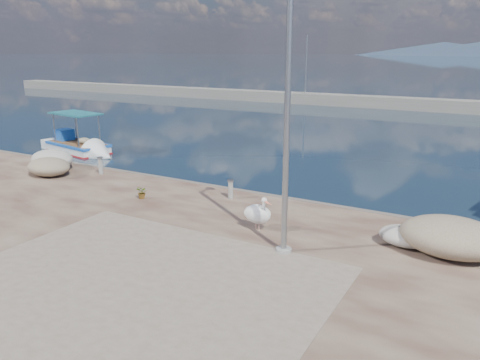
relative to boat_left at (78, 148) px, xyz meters
name	(u,v)px	position (x,y,z in m)	size (l,w,h in m)	color
ground	(179,250)	(13.92, -8.59, -0.21)	(1400.00, 1400.00, 0.00)	#162635
quay_patch	(136,284)	(14.92, -11.59, 0.29)	(9.00, 7.00, 0.01)	gray
breakwater	(415,104)	(13.92, 31.41, 0.39)	(120.00, 2.20, 7.50)	gray
boat_left	(78,148)	(0.00, 0.00, 0.00)	(5.93, 2.81, 2.74)	white
pelican	(258,214)	(15.84, -7.04, 0.82)	(1.17, 0.83, 1.13)	tan
lamp_post	(287,134)	(17.21, -8.12, 3.58)	(0.44, 0.96, 7.00)	gray
bollard_near	(231,188)	(13.47, -4.70, 0.68)	(0.24, 0.24, 0.73)	gray
bollard_far	(100,165)	(6.53, -4.49, 0.71)	(0.26, 0.26, 0.78)	gray
potted_plant	(142,192)	(10.59, -6.37, 0.53)	(0.44, 0.38, 0.49)	#33722D
net_pile_d	(406,236)	(20.08, -6.04, 0.57)	(1.52, 1.14, 0.57)	beige
net_pile_c	(452,237)	(21.25, -6.14, 0.82)	(2.72, 1.95, 1.07)	tan
net_pile_a	(52,159)	(3.80, -4.88, 0.73)	(2.19, 1.59, 0.90)	beige
net_pile_b	(49,167)	(4.73, -5.81, 0.69)	(2.05, 1.60, 0.80)	tan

